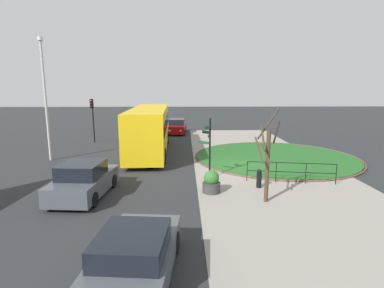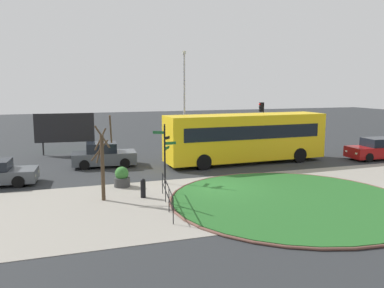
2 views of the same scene
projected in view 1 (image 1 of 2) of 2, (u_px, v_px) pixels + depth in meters
name	position (u px, v px, depth m)	size (l,w,h in m)	color
ground	(235.00, 167.00, 18.45)	(120.00, 120.00, 0.00)	#282B2D
sidewalk_paving	(263.00, 166.00, 18.49)	(32.00, 8.50, 0.02)	gray
grass_island	(275.00, 157.00, 20.83)	(10.84, 10.84, 0.10)	#235B23
grass_kerb_ring	(275.00, 157.00, 20.82)	(11.15, 11.15, 0.11)	brown
signpost_directional	(209.00, 144.00, 15.85)	(1.20, 0.65, 3.24)	black
bollard_foreground	(259.00, 178.00, 14.50)	(0.24, 0.24, 0.93)	black
railing_grass_edge	(291.00, 170.00, 15.18)	(0.72, 4.35, 1.07)	black
bus_yellow	(150.00, 129.00, 22.32)	(11.18, 2.82, 3.31)	yellow
car_near_lane	(134.00, 257.00, 7.47)	(4.36, 2.22, 1.34)	#474C51
car_far_lane	(84.00, 181.00, 13.33)	(4.18, 2.21, 1.56)	#474C51
car_trailing	(177.00, 127.00, 31.95)	(4.34, 2.02, 1.53)	maroon
traffic_light_near	(92.00, 111.00, 26.03)	(0.49, 0.27, 3.84)	black
lamppost_tall	(45.00, 96.00, 19.38)	(0.32, 0.32, 7.91)	#B7B7BC
planter_near_signpost	(211.00, 183.00, 13.81)	(0.83, 0.83, 1.07)	#383838
street_tree_bare	(267.00, 159.00, 12.47)	(1.03, 1.03, 3.96)	#423323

